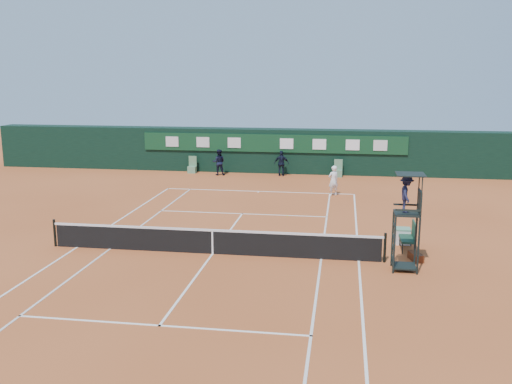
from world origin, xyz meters
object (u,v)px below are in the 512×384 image
player_bench (410,235)px  player (333,181)px  cooler (403,236)px  umpire_chair (407,201)px  tennis_net (213,241)px

player_bench → player: bearing=108.0°
cooler → player: (-2.98, 8.93, 0.53)m
umpire_chair → player_bench: bearing=79.2°
player → tennis_net: bearing=36.9°
umpire_chair → cooler: 3.88m
tennis_net → cooler: size_ratio=20.00×
cooler → player: 9.43m
cooler → player: bearing=108.5°
umpire_chair → player_bench: 3.08m
tennis_net → player_bench: same height
cooler → player: size_ratio=0.38×
tennis_net → cooler: 7.69m
cooler → player_bench: bearing=-77.2°
tennis_net → cooler: tennis_net is taller
umpire_chair → tennis_net: bearing=173.8°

